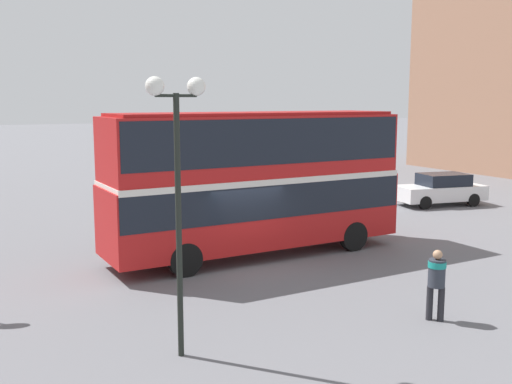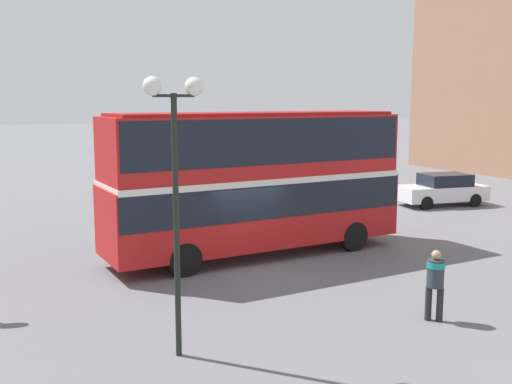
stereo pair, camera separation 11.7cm
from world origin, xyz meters
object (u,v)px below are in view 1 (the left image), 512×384
street_lamp_twin_globe (177,149)px  pedestrian_foreground (437,278)px  parked_car_kerb_near (441,189)px  double_decker_bus (256,175)px

street_lamp_twin_globe → pedestrian_foreground: bearing=-8.7°
parked_car_kerb_near → pedestrian_foreground: bearing=55.8°
pedestrian_foreground → parked_car_kerb_near: bearing=-178.2°
pedestrian_foreground → double_decker_bus: bearing=-125.7°
pedestrian_foreground → street_lamp_twin_globe: (-6.06, 0.92, 3.20)m
pedestrian_foreground → street_lamp_twin_globe: size_ratio=0.31×
double_decker_bus → parked_car_kerb_near: size_ratio=2.21×
double_decker_bus → pedestrian_foreground: bearing=-84.4°
double_decker_bus → street_lamp_twin_globe: size_ratio=1.82×
pedestrian_foreground → street_lamp_twin_globe: bearing=-51.9°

